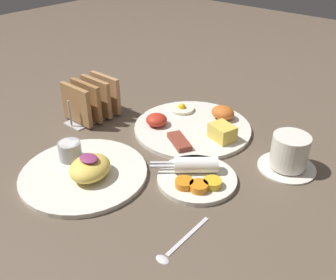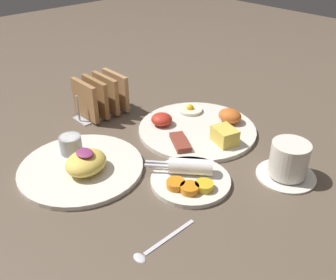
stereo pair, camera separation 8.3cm
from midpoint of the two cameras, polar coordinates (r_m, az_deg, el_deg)
The scene contains 7 objects.
ground_plane at distance 0.84m, azimuth 0.12°, elevation -1.98°, with size 3.00×3.00×0.00m, color brown.
plate_breakfast at distance 0.92m, azimuth 7.31°, elevation 1.83°, with size 0.29×0.29×0.05m.
plate_condiments at distance 0.75m, azimuth 6.61°, elevation -5.89°, with size 0.17×0.16×0.04m.
plate_foreground at distance 0.79m, azimuth -10.16°, elevation -3.69°, with size 0.26×0.26×0.06m.
toast_rack at distance 0.99m, azimuth -7.83°, elevation 6.49°, with size 0.10×0.15×0.10m.
coffee_cup at distance 0.79m, azimuth 20.76°, elevation -3.22°, with size 0.12×0.12×0.08m.
teaspoon at distance 0.62m, azimuth 1.98°, elevation -15.98°, with size 0.02×0.13×0.01m.
Camera 2 is at (0.54, -0.45, 0.46)m, focal length 40.00 mm.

